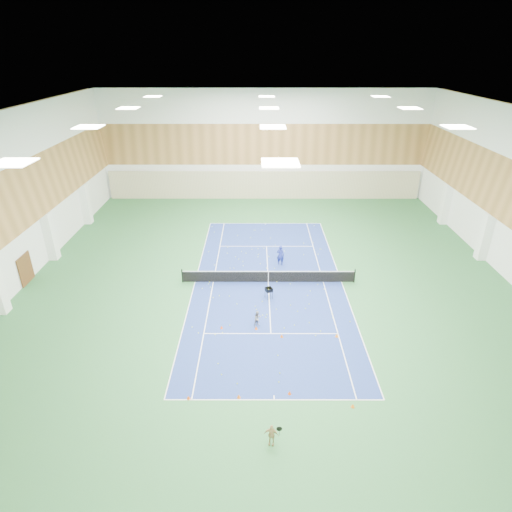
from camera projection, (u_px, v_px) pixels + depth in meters
The scene contains 21 objects.
ground at pixel (268, 282), 31.94m from camera, with size 40.00×40.00×0.00m, color #2A6434.
room_shell at pixel (269, 206), 29.31m from camera, with size 36.00×40.00×12.00m, color white, non-canonical shape.
wood_cladding at pixel (270, 178), 28.43m from camera, with size 36.00×40.00×8.00m, color #A6743D, non-canonical shape.
ceiling_light_grid at pixel (271, 116), 26.71m from camera, with size 21.40×25.40×0.06m, color white, non-canonical shape.
court_surface at pixel (268, 282), 31.94m from camera, with size 10.97×23.77×0.01m, color navy.
tennis_balls_scatter at pixel (268, 282), 31.92m from camera, with size 10.57×22.77×0.07m, color #D0F629, non-canonical shape.
tennis_net at pixel (268, 276), 31.70m from camera, with size 12.80×0.10×1.10m, color black, non-canonical shape.
back_curtain at pixel (264, 185), 48.99m from camera, with size 35.40×0.16×3.20m, color #C6B793.
door_left_b at pixel (26, 269), 31.48m from camera, with size 0.08×1.80×2.20m, color #593319.
coach at pixel (280, 255), 34.20m from camera, with size 0.61×0.40×1.67m, color navy.
child_court at pixel (258, 318), 26.75m from camera, with size 0.51×0.40×1.04m, color gray.
child_apron at pixel (271, 435), 18.68m from camera, with size 0.65×0.27×1.11m, color tan.
ball_cart at pixel (269, 293), 29.75m from camera, with size 0.47×0.47×0.82m, color black, non-canonical shape.
cone_svc_a at pixel (222, 327), 26.63m from camera, with size 0.19×0.19×0.21m, color #FE4B0D.
cone_svc_b at pixel (256, 328), 26.56m from camera, with size 0.21×0.21×0.23m, color #E94E0C.
cone_svc_c at pixel (282, 336), 25.83m from camera, with size 0.20×0.20×0.22m, color orange.
cone_svc_d at pixel (337, 335), 25.86m from camera, with size 0.22×0.22×0.24m, color orange.
cone_base_a at pixel (188, 397), 21.28m from camera, with size 0.20×0.20×0.22m, color #E64D0C.
cone_base_b at pixel (239, 396), 21.35m from camera, with size 0.20×0.20×0.22m, color orange.
cone_base_c at pixel (290, 393), 21.58m from camera, with size 0.19×0.19×0.21m, color #F44E0C.
cone_base_d at pixel (353, 406), 20.80m from camera, with size 0.19×0.19×0.21m, color #FF670D.
Camera 1 is at (-0.89, -27.84, 15.78)m, focal length 30.00 mm.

